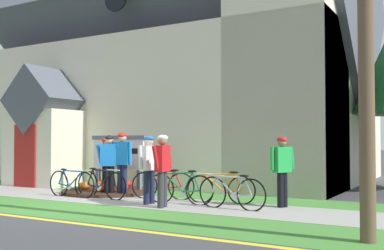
# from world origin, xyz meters

# --- Properties ---
(ground) EXTENTS (140.00, 140.00, 0.00)m
(ground) POSITION_xyz_m (0.00, 4.00, 0.00)
(ground) COLOR #3D3D3F
(sidewalk_slab) EXTENTS (32.00, 2.06, 0.01)m
(sidewalk_slab) POSITION_xyz_m (-2.28, 1.44, 0.01)
(sidewalk_slab) COLOR #99968E
(sidewalk_slab) RESTS_ON ground
(church_lawn) EXTENTS (24.00, 1.57, 0.01)m
(church_lawn) POSITION_xyz_m (-2.28, 3.25, 0.00)
(church_lawn) COLOR #427F33
(church_lawn) RESTS_ON ground
(church_building) EXTENTS (14.55, 11.32, 13.55)m
(church_building) POSITION_xyz_m (-1.84, 8.47, 4.88)
(church_building) COLOR beige
(church_building) RESTS_ON ground
(church_sign) EXTENTS (1.99, 0.18, 1.71)m
(church_sign) POSITION_xyz_m (-1.28, 2.97, 1.13)
(church_sign) COLOR slate
(church_sign) RESTS_ON ground
(flower_bed) EXTENTS (2.73, 2.73, 0.34)m
(flower_bed) POSITION_xyz_m (-1.30, 2.52, 0.08)
(flower_bed) COLOR #382319
(flower_bed) RESTS_ON ground
(bicycle_black) EXTENTS (1.71, 0.43, 0.82)m
(bicycle_black) POSITION_xyz_m (2.66, 2.10, 0.37)
(bicycle_black) COLOR black
(bicycle_black) RESTS_ON ground
(bicycle_orange) EXTENTS (1.76, 0.15, 0.84)m
(bicycle_orange) POSITION_xyz_m (-0.54, 1.33, 0.39)
(bicycle_orange) COLOR black
(bicycle_orange) RESTS_ON ground
(bicycle_yellow) EXTENTS (1.74, 0.12, 0.80)m
(bicycle_yellow) POSITION_xyz_m (-1.50, 1.20, 0.38)
(bicycle_yellow) COLOR black
(bicycle_yellow) RESTS_ON ground
(bicycle_silver) EXTENTS (1.71, 0.48, 0.81)m
(bicycle_silver) POSITION_xyz_m (0.94, 2.08, 0.38)
(bicycle_silver) COLOR black
(bicycle_silver) RESTS_ON ground
(bicycle_red) EXTENTS (1.75, 0.21, 0.81)m
(bicycle_red) POSITION_xyz_m (3.30, 1.35, 0.38)
(bicycle_red) COLOR black
(bicycle_red) RESTS_ON ground
(bicycle_green) EXTENTS (1.80, 0.21, 0.86)m
(bicycle_green) POSITION_xyz_m (1.83, 1.50, 0.39)
(bicycle_green) COLOR black
(bicycle_green) RESTS_ON ground
(cyclist_in_white_jersey) EXTENTS (0.28, 0.72, 1.68)m
(cyclist_in_white_jersey) POSITION_xyz_m (1.19, 1.09, 0.98)
(cyclist_in_white_jersey) COLOR #191E38
(cyclist_in_white_jersey) RESTS_ON ground
(cyclist_in_orange_jersey) EXTENTS (0.40, 0.61, 1.65)m
(cyclist_in_orange_jersey) POSITION_xyz_m (4.20, 2.19, 0.96)
(cyclist_in_orange_jersey) COLOR black
(cyclist_in_orange_jersey) RESTS_ON ground
(cyclist_in_green_jersey) EXTENTS (0.63, 0.44, 1.71)m
(cyclist_in_green_jersey) POSITION_xyz_m (-0.71, 1.86, 1.01)
(cyclist_in_green_jersey) COLOR black
(cyclist_in_green_jersey) RESTS_ON ground
(cyclist_in_red_jersey) EXTENTS (0.55, 0.53, 1.64)m
(cyclist_in_red_jersey) POSITION_xyz_m (-1.29, 2.40, 0.95)
(cyclist_in_red_jersey) COLOR black
(cyclist_in_red_jersey) RESTS_ON ground
(cyclist_in_blue_jersey) EXTENTS (0.69, 0.29, 1.78)m
(cyclist_in_blue_jersey) POSITION_xyz_m (-0.34, 1.98, 1.06)
(cyclist_in_blue_jersey) COLOR #191E38
(cyclist_in_blue_jersey) RESTS_ON ground
(cyclist_in_yellow_jersey) EXTENTS (0.30, 0.79, 1.69)m
(cyclist_in_yellow_jersey) POSITION_xyz_m (1.82, 0.74, 0.99)
(cyclist_in_yellow_jersey) COLOR #2D2D33
(cyclist_in_yellow_jersey) RESTS_ON ground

